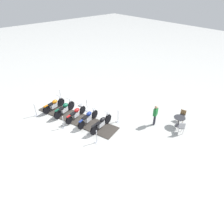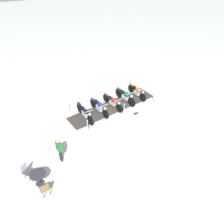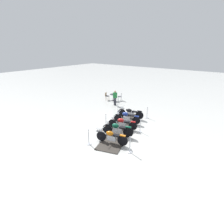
{
  "view_description": "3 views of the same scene",
  "coord_description": "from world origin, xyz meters",
  "px_view_note": "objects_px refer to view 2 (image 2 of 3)",
  "views": [
    {
      "loc": [
        6.34,
        11.33,
        9.06
      ],
      "look_at": [
        -1.7,
        2.23,
        0.97
      ],
      "focal_mm": 32.25,
      "sensor_mm": 36.0,
      "label": 1
    },
    {
      "loc": [
        -13.22,
        4.68,
        10.12
      ],
      "look_at": [
        -1.92,
        0.71,
        1.07
      ],
      "focal_mm": 37.31,
      "sensor_mm": 36.0,
      "label": 2
    },
    {
      "loc": [
        6.86,
        -10.53,
        5.99
      ],
      "look_at": [
        -1.99,
        1.34,
        0.56
      ],
      "focal_mm": 28.89,
      "sensor_mm": 36.0,
      "label": 3
    }
  ],
  "objects_px": {
    "stanchion_left_front": "(68,108)",
    "cafe_chair_across_table": "(45,188)",
    "motorcycle_copper": "(137,92)",
    "bystander_person": "(59,148)",
    "stanchion_left_mid": "(102,95)",
    "cafe_table": "(38,176)",
    "stanchion_left_rear": "(131,84)",
    "info_placard": "(136,113)",
    "stanchion_right_rear": "(154,99)",
    "motorcycle_forest": "(125,96)",
    "cafe_chair_near_table": "(26,170)",
    "stanchion_right_mid": "(124,112)",
    "motorcycle_black": "(85,113)",
    "stanchion_right_front": "(88,129)",
    "motorcycle_maroon": "(113,102)",
    "motorcycle_navy": "(99,107)"
  },
  "relations": [
    {
      "from": "motorcycle_maroon",
      "to": "info_placard",
      "type": "relative_size",
      "value": 5.29
    },
    {
      "from": "motorcycle_navy",
      "to": "cafe_chair_near_table",
      "type": "distance_m",
      "value": 6.62
    },
    {
      "from": "motorcycle_copper",
      "to": "stanchion_right_front",
      "type": "relative_size",
      "value": 2.09
    },
    {
      "from": "motorcycle_navy",
      "to": "stanchion_right_rear",
      "type": "distance_m",
      "value": 4.32
    },
    {
      "from": "motorcycle_maroon",
      "to": "stanchion_right_front",
      "type": "distance_m",
      "value": 3.22
    },
    {
      "from": "motorcycle_forest",
      "to": "stanchion_left_front",
      "type": "height_order",
      "value": "motorcycle_forest"
    },
    {
      "from": "motorcycle_maroon",
      "to": "motorcycle_forest",
      "type": "distance_m",
      "value": 1.17
    },
    {
      "from": "stanchion_right_mid",
      "to": "cafe_chair_across_table",
      "type": "xyz_separation_m",
      "value": [
        -4.57,
        5.9,
        0.18
      ]
    },
    {
      "from": "motorcycle_navy",
      "to": "info_placard",
      "type": "height_order",
      "value": "motorcycle_navy"
    },
    {
      "from": "motorcycle_forest",
      "to": "info_placard",
      "type": "relative_size",
      "value": 5.31
    },
    {
      "from": "motorcycle_navy",
      "to": "cafe_chair_across_table",
      "type": "height_order",
      "value": "motorcycle_navy"
    },
    {
      "from": "motorcycle_maroon",
      "to": "cafe_table",
      "type": "distance_m",
      "value": 7.65
    },
    {
      "from": "stanchion_right_mid",
      "to": "bystander_person",
      "type": "relative_size",
      "value": 0.66
    },
    {
      "from": "motorcycle_navy",
      "to": "motorcycle_maroon",
      "type": "xyz_separation_m",
      "value": [
        0.33,
        -1.13,
        -0.04
      ]
    },
    {
      "from": "stanchion_left_mid",
      "to": "cafe_table",
      "type": "xyz_separation_m",
      "value": [
        -6.4,
        5.35,
        0.25
      ]
    },
    {
      "from": "stanchion_left_rear",
      "to": "cafe_chair_near_table",
      "type": "bearing_deg",
      "value": 127.21
    },
    {
      "from": "motorcycle_black",
      "to": "cafe_chair_near_table",
      "type": "distance_m",
      "value": 5.55
    },
    {
      "from": "stanchion_right_rear",
      "to": "bystander_person",
      "type": "bearing_deg",
      "value": 114.15
    },
    {
      "from": "stanchion_left_front",
      "to": "stanchion_right_front",
      "type": "xyz_separation_m",
      "value": [
        -2.62,
        -0.77,
        0.02
      ]
    },
    {
      "from": "stanchion_right_rear",
      "to": "cafe_chair_near_table",
      "type": "distance_m",
      "value": 10.31
    },
    {
      "from": "motorcycle_maroon",
      "to": "stanchion_left_rear",
      "type": "xyz_separation_m",
      "value": [
        2.17,
        -2.41,
        -0.14
      ]
    },
    {
      "from": "motorcycle_copper",
      "to": "stanchion_right_mid",
      "type": "xyz_separation_m",
      "value": [
        -1.94,
        1.87,
        -0.14
      ]
    },
    {
      "from": "cafe_chair_across_table",
      "to": "bystander_person",
      "type": "distance_m",
      "value": 2.28
    },
    {
      "from": "stanchion_right_rear",
      "to": "cafe_chair_near_table",
      "type": "xyz_separation_m",
      "value": [
        -4.01,
        9.49,
        0.21
      ]
    },
    {
      "from": "motorcycle_forest",
      "to": "cafe_chair_near_table",
      "type": "bearing_deg",
      "value": -74.32
    },
    {
      "from": "motorcycle_navy",
      "to": "cafe_table",
      "type": "bearing_deg",
      "value": -60.89
    },
    {
      "from": "stanchion_left_front",
      "to": "stanchion_left_mid",
      "type": "xyz_separation_m",
      "value": [
        0.83,
        -2.81,
        0.02
      ]
    },
    {
      "from": "stanchion_left_front",
      "to": "cafe_chair_across_table",
      "type": "height_order",
      "value": "stanchion_left_front"
    },
    {
      "from": "motorcycle_maroon",
      "to": "stanchion_left_mid",
      "type": "relative_size",
      "value": 2.16
    },
    {
      "from": "cafe_chair_across_table",
      "to": "bystander_person",
      "type": "xyz_separation_m",
      "value": [
        1.97,
        -1.07,
        0.43
      ]
    },
    {
      "from": "motorcycle_maroon",
      "to": "info_placard",
      "type": "height_order",
      "value": "motorcycle_maroon"
    },
    {
      "from": "motorcycle_navy",
      "to": "stanchion_left_front",
      "type": "relative_size",
      "value": 2.19
    },
    {
      "from": "motorcycle_copper",
      "to": "motorcycle_navy",
      "type": "bearing_deg",
      "value": -86.08
    },
    {
      "from": "motorcycle_forest",
      "to": "motorcycle_copper",
      "type": "bearing_deg",
      "value": 89.39
    },
    {
      "from": "cafe_chair_near_table",
      "to": "motorcycle_forest",
      "type": "bearing_deg",
      "value": 79.52
    },
    {
      "from": "stanchion_left_front",
      "to": "stanchion_right_front",
      "type": "bearing_deg",
      "value": -163.59
    },
    {
      "from": "info_placard",
      "to": "cafe_table",
      "type": "relative_size",
      "value": 0.51
    },
    {
      "from": "motorcycle_maroon",
      "to": "stanchion_left_rear",
      "type": "height_order",
      "value": "stanchion_left_rear"
    },
    {
      "from": "motorcycle_navy",
      "to": "motorcycle_forest",
      "type": "bearing_deg",
      "value": 89.8
    },
    {
      "from": "motorcycle_black",
      "to": "stanchion_right_mid",
      "type": "bearing_deg",
      "value": 63.82
    },
    {
      "from": "info_placard",
      "to": "motorcycle_maroon",
      "type": "bearing_deg",
      "value": -60.7
    },
    {
      "from": "motorcycle_black",
      "to": "stanchion_left_rear",
      "type": "distance_m",
      "value": 5.46
    },
    {
      "from": "stanchion_left_rear",
      "to": "info_placard",
      "type": "bearing_deg",
      "value": 162.28
    },
    {
      "from": "motorcycle_navy",
      "to": "bystander_person",
      "type": "xyz_separation_m",
      "value": [
        -3.54,
        3.33,
        0.44
      ]
    },
    {
      "from": "stanchion_right_rear",
      "to": "motorcycle_copper",
      "type": "bearing_deg",
      "value": 40.21
    },
    {
      "from": "stanchion_left_mid",
      "to": "stanchion_right_mid",
      "type": "bearing_deg",
      "value": -163.59
    },
    {
      "from": "cafe_chair_near_table",
      "to": "cafe_chair_across_table",
      "type": "relative_size",
      "value": 1.06
    },
    {
      "from": "motorcycle_copper",
      "to": "bystander_person",
      "type": "bearing_deg",
      "value": -68.39
    },
    {
      "from": "motorcycle_forest",
      "to": "cafe_table",
      "type": "xyz_separation_m",
      "value": [
        -5.39,
        6.87,
        0.04
      ]
    },
    {
      "from": "cafe_table",
      "to": "stanchion_right_front",
      "type": "bearing_deg",
      "value": -48.25
    }
  ]
}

